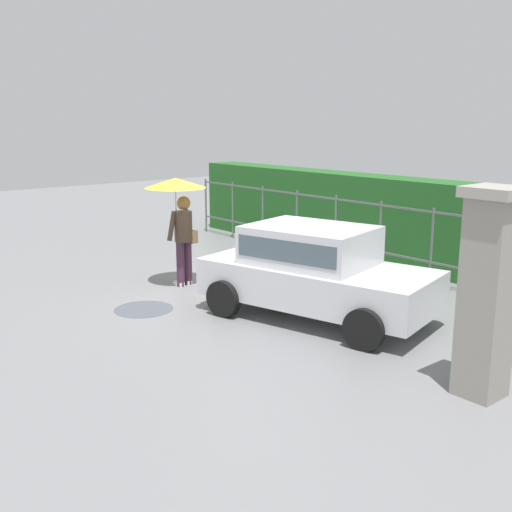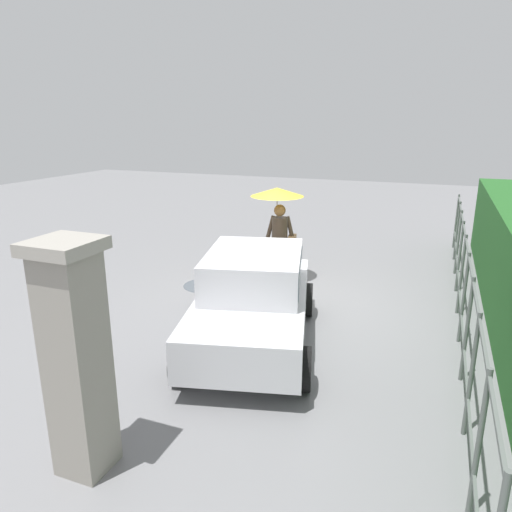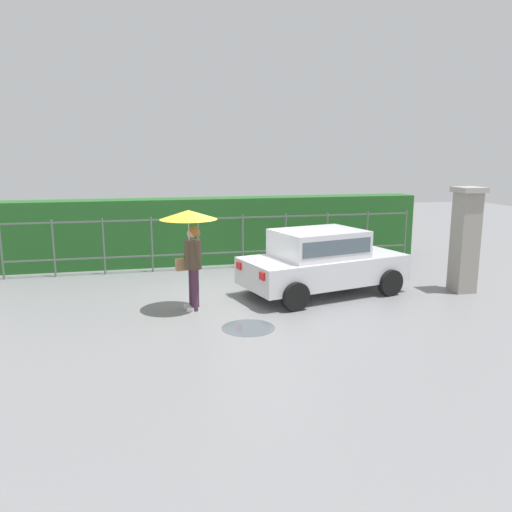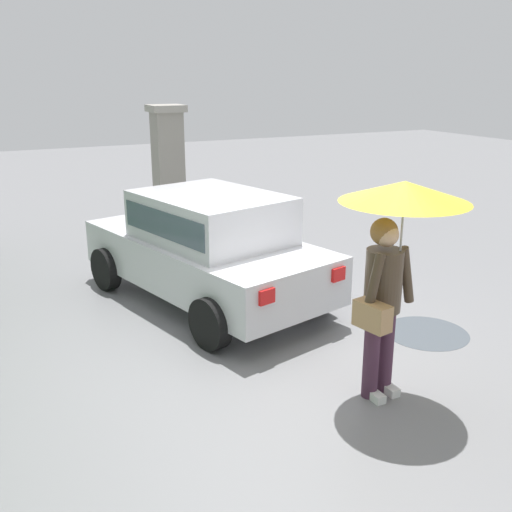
% 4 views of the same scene
% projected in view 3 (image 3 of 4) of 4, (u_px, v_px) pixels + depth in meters
% --- Properties ---
extents(ground_plane, '(40.00, 40.00, 0.00)m').
position_uv_depth(ground_plane, '(255.00, 298.00, 11.34)').
color(ground_plane, slate).
extents(car, '(3.99, 2.57, 1.48)m').
position_uv_depth(car, '(321.00, 259.00, 11.50)').
color(car, silver).
rests_on(car, ground).
extents(pedestrian, '(1.14, 1.14, 2.06)m').
position_uv_depth(pedestrian, '(190.00, 234.00, 10.11)').
color(pedestrian, '#47283D').
rests_on(pedestrian, ground).
extents(gate_pillar, '(0.60, 0.60, 2.42)m').
position_uv_depth(gate_pillar, '(465.00, 239.00, 11.61)').
color(gate_pillar, gray).
rests_on(gate_pillar, ground).
extents(fence_section, '(11.28, 0.05, 1.50)m').
position_uv_depth(fence_section, '(221.00, 239.00, 14.06)').
color(fence_section, '#59605B').
rests_on(fence_section, ground).
extents(hedge_row, '(12.23, 0.90, 1.90)m').
position_uv_depth(hedge_row, '(216.00, 230.00, 14.92)').
color(hedge_row, '#235B23').
rests_on(hedge_row, ground).
extents(puddle_near, '(0.99, 0.99, 0.00)m').
position_uv_depth(puddle_near, '(248.00, 328.00, 9.36)').
color(puddle_near, '#4C545B').
rests_on(puddle_near, ground).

